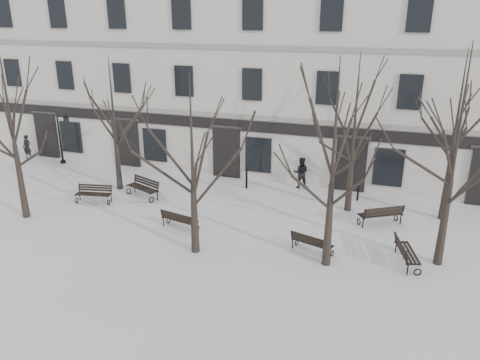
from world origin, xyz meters
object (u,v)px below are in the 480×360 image
at_px(bench_2, 312,242).
at_px(lamp_post, 63,135).
at_px(bench_3, 143,187).
at_px(bench_5, 405,252).
at_px(tree_3, 458,133).
at_px(bench_0, 94,193).
at_px(bench_4, 381,214).
at_px(tree_0, 8,106).
at_px(tree_2, 334,141).
at_px(tree_1, 192,146).
at_px(bench_1, 179,219).

height_order(bench_2, lamp_post, lamp_post).
xyz_separation_m(bench_3, bench_5, (12.86, -2.90, -0.04)).
height_order(tree_3, bench_5, tree_3).
relative_size(bench_0, lamp_post, 0.58).
height_order(bench_2, bench_4, bench_4).
height_order(tree_0, bench_5, tree_0).
bearing_deg(tree_2, tree_3, 19.14).
distance_m(bench_4, lamp_post, 19.64).
height_order(tree_1, bench_5, tree_1).
relative_size(bench_0, bench_5, 0.96).
relative_size(bench_3, bench_4, 1.02).
relative_size(tree_1, lamp_post, 2.22).
bearing_deg(bench_0, bench_2, -20.11).
xyz_separation_m(tree_2, lamp_post, (-17.57, 7.35, -3.00)).
distance_m(bench_1, bench_2, 5.93).
relative_size(bench_3, lamp_post, 0.65).
bearing_deg(bench_5, bench_3, 62.59).
relative_size(bench_1, bench_3, 0.87).
distance_m(tree_0, tree_1, 8.92).
bearing_deg(bench_5, bench_1, 75.35).
distance_m(bench_2, lamp_post, 18.20).
relative_size(bench_0, bench_1, 1.03).
xyz_separation_m(tree_2, bench_1, (-6.62, 0.99, -4.36)).
bearing_deg(bench_5, bench_4, 3.15).
xyz_separation_m(tree_2, bench_2, (-0.69, 0.69, -4.37)).
height_order(tree_3, bench_4, tree_3).
distance_m(tree_3, bench_5, 4.79).
height_order(tree_2, lamp_post, tree_2).
bearing_deg(tree_3, tree_2, -160.86).
height_order(bench_0, bench_4, bench_4).
bearing_deg(bench_4, tree_3, 96.51).
height_order(tree_2, bench_3, tree_2).
distance_m(tree_2, bench_1, 7.99).
relative_size(bench_4, bench_5, 1.05).
relative_size(tree_0, bench_5, 4.37).
bearing_deg(tree_0, bench_2, 3.40).
bearing_deg(bench_3, bench_4, 23.44).
distance_m(tree_3, bench_1, 11.63).
height_order(tree_0, bench_0, tree_0).
distance_m(tree_3, bench_4, 5.84).
xyz_separation_m(bench_0, bench_4, (13.80, 1.78, 0.05)).
distance_m(bench_0, lamp_post, 7.51).
xyz_separation_m(tree_3, bench_0, (-16.05, 1.06, -4.64)).
xyz_separation_m(tree_1, bench_5, (7.94, 1.65, -3.89)).
bearing_deg(tree_1, tree_3, 12.63).
bearing_deg(tree_1, bench_0, 155.76).
distance_m(bench_0, bench_1, 5.60).
bearing_deg(bench_5, tree_1, 87.04).
relative_size(tree_0, bench_1, 4.69).
relative_size(bench_1, lamp_post, 0.56).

